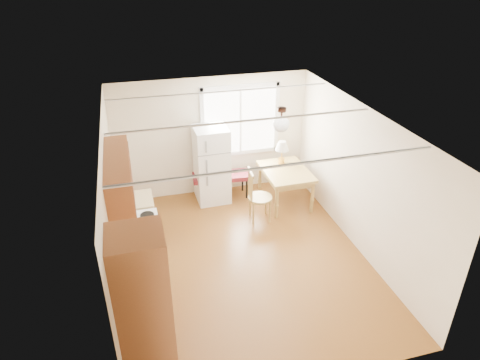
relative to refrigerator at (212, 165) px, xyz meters
name	(u,v)px	position (x,y,z in m)	size (l,w,h in m)	color
room_shell	(245,196)	(0.10, -2.12, 0.45)	(4.60, 5.60, 2.62)	#5B3312
kitchen_run	(139,259)	(-1.62, -2.75, 0.04)	(0.65, 3.40, 2.20)	brown
window_unit	(240,121)	(0.70, 0.35, 0.75)	(1.64, 0.05, 1.51)	white
pendant_light	(281,123)	(0.80, -1.72, 1.44)	(0.26, 0.26, 0.40)	#321D16
refrigerator	(212,165)	(0.00, 0.00, 0.00)	(0.67, 0.69, 1.60)	white
bench	(222,177)	(0.20, 0.00, -0.31)	(1.22, 0.55, 0.55)	maroon
dining_table	(286,175)	(1.41, -0.52, -0.16)	(0.90, 1.19, 0.74)	olive
chair	(255,192)	(0.62, -1.00, -0.19)	(0.47, 0.47, 1.06)	olive
table_lamp	(282,148)	(1.44, -0.19, 0.29)	(0.28, 0.28, 0.49)	gold
coffee_maker	(137,254)	(-1.62, -2.86, 0.22)	(0.23, 0.26, 0.34)	black
kettle	(136,263)	(-1.65, -3.04, 0.21)	(0.13, 0.13, 0.26)	red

